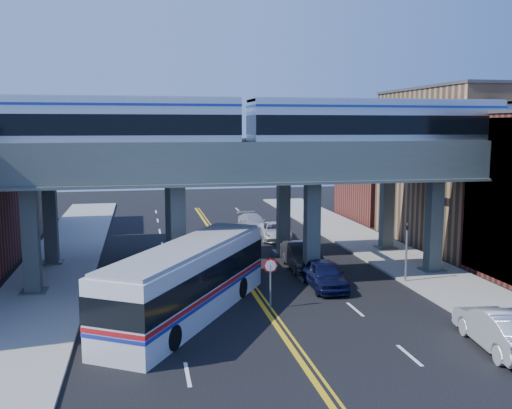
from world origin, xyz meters
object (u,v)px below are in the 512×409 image
at_px(transit_train, 376,126).
at_px(car_lane_b, 302,256).
at_px(car_lane_c, 275,231).
at_px(car_lane_a, 324,275).
at_px(transit_bus, 189,281).
at_px(stop_sign, 271,275).
at_px(traffic_signal, 407,245).
at_px(car_lane_d, 253,222).
at_px(car_parked_curb, 500,328).

bearing_deg(transit_train, car_lane_b, 146.55).
bearing_deg(car_lane_c, car_lane_a, -86.45).
distance_m(transit_bus, car_lane_c, 19.71).
bearing_deg(car_lane_a, stop_sign, -140.42).
height_order(traffic_signal, car_lane_d, traffic_signal).
distance_m(transit_bus, car_parked_curb, 14.15).
bearing_deg(transit_bus, car_lane_d, 12.31).
height_order(transit_train, car_lane_d, transit_train).
distance_m(traffic_signal, car_lane_a, 5.24).
distance_m(traffic_signal, car_lane_b, 6.93).
distance_m(car_lane_b, car_lane_d, 14.34).
height_order(transit_bus, car_lane_d, transit_bus).
relative_size(car_lane_a, car_parked_curb, 0.87).
bearing_deg(transit_train, car_parked_curb, -87.44).
bearing_deg(car_parked_curb, car_lane_b, -65.86).
bearing_deg(transit_bus, stop_sign, -55.27).
distance_m(stop_sign, car_lane_a, 5.01).
distance_m(transit_bus, car_lane_d, 23.39).
bearing_deg(car_lane_c, transit_bus, -110.17).
height_order(car_lane_b, car_parked_curb, car_parked_curb).
bearing_deg(traffic_signal, stop_sign, -161.37).
relative_size(transit_train, car_parked_curb, 8.83).
relative_size(traffic_signal, car_lane_a, 0.87).
xyz_separation_m(transit_bus, car_lane_a, (8.04, 3.28, -0.95)).
bearing_deg(car_lane_b, car_lane_c, 87.98).
distance_m(transit_train, transit_bus, 14.98).
xyz_separation_m(car_lane_b, car_lane_d, (-0.44, 14.33, -0.15)).
distance_m(transit_train, traffic_signal, 7.37).
relative_size(car_lane_a, car_lane_b, 0.89).
bearing_deg(car_lane_d, transit_train, -81.14).
relative_size(transit_bus, car_lane_c, 2.56).
xyz_separation_m(car_lane_b, car_parked_curb, (4.36, -14.61, 0.02)).
relative_size(traffic_signal, car_parked_curb, 0.76).
bearing_deg(car_parked_curb, traffic_signal, -86.43).
bearing_deg(stop_sign, car_lane_c, 75.91).
bearing_deg(transit_bus, car_parked_curb, -87.74).
relative_size(transit_train, stop_sign, 18.16).
bearing_deg(traffic_signal, car_lane_a, 179.79).
distance_m(car_lane_c, car_lane_d, 4.49).
xyz_separation_m(car_lane_a, car_lane_b, (-0.04, 4.50, 0.07)).
height_order(traffic_signal, car_lane_c, traffic_signal).
height_order(transit_bus, car_lane_a, transit_bus).
xyz_separation_m(traffic_signal, car_lane_b, (-5.06, 4.52, -1.43)).
relative_size(car_lane_b, car_lane_d, 1.06).
bearing_deg(transit_train, car_lane_a, -152.35).
height_order(stop_sign, car_parked_curb, stop_sign).
distance_m(stop_sign, car_lane_b, 8.49).
xyz_separation_m(transit_train, car_lane_d, (-4.26, 16.85, -8.56)).
bearing_deg(car_lane_a, car_lane_d, 93.13).
xyz_separation_m(car_lane_a, car_parked_curb, (4.32, -10.11, 0.09)).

